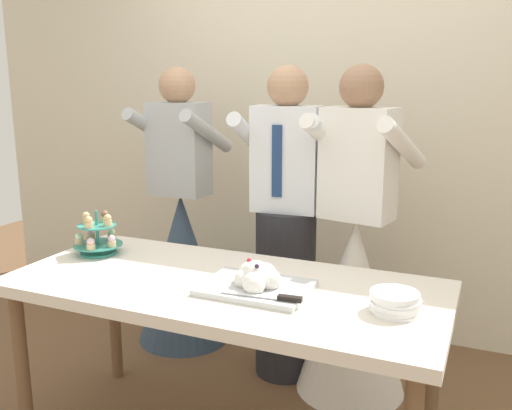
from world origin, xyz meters
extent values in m
cube|color=beige|center=(0.00, 1.48, 1.45)|extent=(5.20, 0.10, 2.90)
cube|color=silver|center=(0.00, 0.00, 0.75)|extent=(1.80, 0.80, 0.05)
cylinder|color=brown|center=(-0.82, -0.32, 0.36)|extent=(0.06, 0.06, 0.72)
cylinder|color=brown|center=(-0.82, 0.32, 0.36)|extent=(0.06, 0.06, 0.72)
cylinder|color=brown|center=(0.82, 0.32, 0.36)|extent=(0.06, 0.06, 0.72)
cylinder|color=teal|center=(-0.72, 0.10, 0.78)|extent=(0.17, 0.17, 0.01)
cylinder|color=teal|center=(-0.72, 0.10, 0.88)|extent=(0.01, 0.01, 0.21)
cylinder|color=teal|center=(-0.72, 0.10, 0.82)|extent=(0.23, 0.23, 0.01)
cylinder|color=#D1B784|center=(-0.63, 0.10, 0.84)|extent=(0.04, 0.04, 0.03)
sphere|color=#EAB7C6|center=(-0.63, 0.10, 0.86)|extent=(0.04, 0.04, 0.04)
cylinder|color=#D1B784|center=(-0.70, 0.19, 0.84)|extent=(0.04, 0.04, 0.03)
sphere|color=beige|center=(-0.70, 0.19, 0.86)|extent=(0.04, 0.04, 0.04)
cylinder|color=#D1B784|center=(-0.79, 0.15, 0.84)|extent=(0.04, 0.04, 0.03)
sphere|color=#EAB7C6|center=(-0.79, 0.15, 0.86)|extent=(0.04, 0.04, 0.04)
cylinder|color=#D1B784|center=(-0.80, 0.06, 0.84)|extent=(0.04, 0.04, 0.03)
sphere|color=beige|center=(-0.80, 0.06, 0.86)|extent=(0.04, 0.04, 0.04)
cylinder|color=#D1B784|center=(-0.69, 0.02, 0.84)|extent=(0.04, 0.04, 0.03)
sphere|color=#EAB7C6|center=(-0.69, 0.02, 0.86)|extent=(0.04, 0.04, 0.04)
cylinder|color=teal|center=(-0.72, 0.10, 0.92)|extent=(0.18, 0.18, 0.01)
cylinder|color=#D1B784|center=(-0.66, 0.11, 0.93)|extent=(0.04, 0.04, 0.03)
sphere|color=#D6B27A|center=(-0.66, 0.11, 0.96)|extent=(0.04, 0.04, 0.04)
cylinder|color=#D1B784|center=(-0.72, 0.17, 0.93)|extent=(0.04, 0.04, 0.03)
sphere|color=brown|center=(-0.72, 0.17, 0.96)|extent=(0.04, 0.04, 0.04)
cylinder|color=#D1B784|center=(-0.78, 0.10, 0.93)|extent=(0.04, 0.04, 0.03)
sphere|color=#D6B27A|center=(-0.78, 0.10, 0.96)|extent=(0.04, 0.04, 0.04)
cylinder|color=#D1B784|center=(-0.71, 0.04, 0.93)|extent=(0.04, 0.04, 0.03)
sphere|color=#D6B27A|center=(-0.71, 0.04, 0.96)|extent=(0.04, 0.04, 0.04)
cube|color=silver|center=(0.16, -0.04, 0.79)|extent=(0.42, 0.31, 0.02)
sphere|color=white|center=(0.22, -0.04, 0.83)|extent=(0.09, 0.09, 0.09)
sphere|color=white|center=(0.18, 0.02, 0.83)|extent=(0.09, 0.09, 0.09)
sphere|color=white|center=(0.12, -0.01, 0.83)|extent=(0.09, 0.09, 0.09)
sphere|color=white|center=(0.12, -0.07, 0.83)|extent=(0.08, 0.08, 0.08)
sphere|color=white|center=(0.18, -0.11, 0.83)|extent=(0.09, 0.09, 0.09)
sphere|color=white|center=(0.16, -0.04, 0.84)|extent=(0.11, 0.11, 0.11)
sphere|color=#DB474C|center=(0.14, -0.04, 0.88)|extent=(0.02, 0.02, 0.02)
sphere|color=#DB474C|center=(0.17, -0.05, 0.89)|extent=(0.02, 0.02, 0.02)
sphere|color=#B21923|center=(0.17, -0.04, 0.88)|extent=(0.02, 0.02, 0.02)
sphere|color=#B21923|center=(0.11, 0.01, 0.88)|extent=(0.02, 0.02, 0.02)
sphere|color=#2D1938|center=(0.18, -0.08, 0.89)|extent=(0.02, 0.02, 0.02)
cube|color=silver|center=(0.19, -0.15, 0.80)|extent=(0.23, 0.04, 0.00)
cube|color=black|center=(0.34, -0.14, 0.81)|extent=(0.09, 0.03, 0.02)
cylinder|color=white|center=(0.70, -0.04, 0.78)|extent=(0.18, 0.18, 0.01)
cylinder|color=white|center=(0.70, -0.04, 0.79)|extent=(0.18, 0.18, 0.01)
cylinder|color=white|center=(0.70, -0.03, 0.80)|extent=(0.18, 0.18, 0.01)
cylinder|color=white|center=(0.70, -0.04, 0.81)|extent=(0.18, 0.18, 0.01)
cylinder|color=white|center=(0.71, -0.04, 0.82)|extent=(0.18, 0.18, 0.01)
cylinder|color=white|center=(0.70, -0.03, 0.84)|extent=(0.18, 0.18, 0.01)
cylinder|color=white|center=(0.70, -0.04, 0.85)|extent=(0.18, 0.18, 0.01)
cylinder|color=#232328|center=(0.00, 0.73, 0.46)|extent=(0.32, 0.32, 0.92)
cube|color=white|center=(0.00, 0.73, 1.19)|extent=(0.36, 0.23, 0.54)
sphere|color=tan|center=(0.00, 0.73, 1.55)|extent=(0.21, 0.21, 0.21)
cylinder|color=white|center=(-0.20, 0.72, 1.30)|extent=(0.12, 0.49, 0.28)
cylinder|color=white|center=(0.17, 0.75, 1.30)|extent=(0.12, 0.49, 0.28)
cube|color=navy|center=(-0.01, 0.63, 1.19)|extent=(0.05, 0.02, 0.36)
cone|color=white|center=(0.38, 0.70, 0.46)|extent=(0.56, 0.56, 0.92)
cube|color=white|center=(0.38, 0.70, 1.19)|extent=(0.37, 0.26, 0.54)
sphere|color=#997054|center=(0.38, 0.70, 1.55)|extent=(0.21, 0.21, 0.21)
cylinder|color=white|center=(0.22, 0.74, 1.30)|extent=(0.17, 0.49, 0.28)
cylinder|color=white|center=(0.59, 0.66, 1.30)|extent=(0.17, 0.49, 0.28)
cone|color=#334760|center=(-0.72, 0.87, 0.46)|extent=(0.56, 0.56, 0.92)
cube|color=#B2B7BC|center=(-0.72, 0.87, 1.19)|extent=(0.35, 0.21, 0.54)
sphere|color=tan|center=(-0.72, 0.87, 1.55)|extent=(0.21, 0.21, 0.21)
cylinder|color=#B2B7BC|center=(-0.91, 0.88, 1.30)|extent=(0.09, 0.49, 0.28)
cylinder|color=#B2B7BC|center=(-0.53, 0.87, 1.30)|extent=(0.09, 0.49, 0.28)
camera|label=1|loc=(0.99, -1.95, 1.59)|focal=39.35mm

